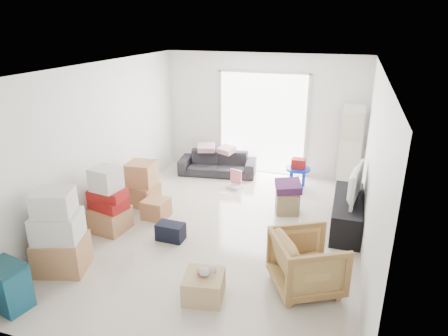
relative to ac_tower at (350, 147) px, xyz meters
name	(u,v)px	position (x,y,z in m)	size (l,w,h in m)	color
room_shell	(221,155)	(-1.95, -2.65, 0.48)	(4.98, 6.48, 3.18)	beige
sliding_door	(262,120)	(-1.95, 0.33, 0.37)	(2.10, 0.04, 2.33)	white
ac_tower	(350,147)	(0.00, 0.00, 0.00)	(0.45, 0.30, 1.75)	silver
tv_console	(347,213)	(0.05, -1.86, -0.61)	(0.48, 1.59, 0.53)	black
television	(349,195)	(0.05, -1.86, -0.28)	(0.99, 0.57, 0.13)	black
sofa	(218,160)	(-2.86, -0.15, -0.54)	(1.74, 0.51, 0.68)	#242428
pillow_left	(206,142)	(-3.15, -0.11, -0.14)	(0.37, 0.29, 0.12)	#C48F96
pillow_right	(227,144)	(-2.65, -0.12, -0.13)	(0.37, 0.30, 0.13)	#C48F96
armchair	(307,260)	(-0.41, -3.76, -0.45)	(0.83, 0.78, 0.86)	tan
storage_bins	(7,286)	(-3.85, -5.26, -0.57)	(0.58, 0.46, 0.60)	navy
box_stack_a	(59,236)	(-3.75, -4.39, -0.33)	(0.79, 0.72, 1.22)	#B37E51
box_stack_b	(109,204)	(-3.75, -3.18, -0.39)	(0.68, 0.61, 1.12)	#B37E51
box_stack_c	(142,184)	(-3.72, -2.11, -0.46)	(0.64, 0.55, 0.85)	#B37E51
loose_box	(156,208)	(-3.22, -2.54, -0.70)	(0.42, 0.42, 0.35)	#B37E51
duffel_bag	(171,232)	(-2.64, -3.17, -0.73)	(0.44, 0.27, 0.28)	black
ottoman	(287,202)	(-1.01, -1.61, -0.67)	(0.41, 0.41, 0.41)	#9A8459
blanket	(288,188)	(-1.01, -1.61, -0.39)	(0.45, 0.45, 0.14)	#4B2052
kids_table	(298,167)	(-1.00, -0.40, -0.41)	(0.52, 0.52, 0.65)	#0B26AA
toy_walker	(235,183)	(-2.25, -0.80, -0.77)	(0.34, 0.32, 0.38)	silver
wood_crate	(204,286)	(-1.63, -4.36, -0.71)	(0.49, 0.49, 0.33)	tan
plush_bunny	(206,272)	(-1.60, -4.35, -0.49)	(0.26, 0.15, 0.13)	#B2ADA8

